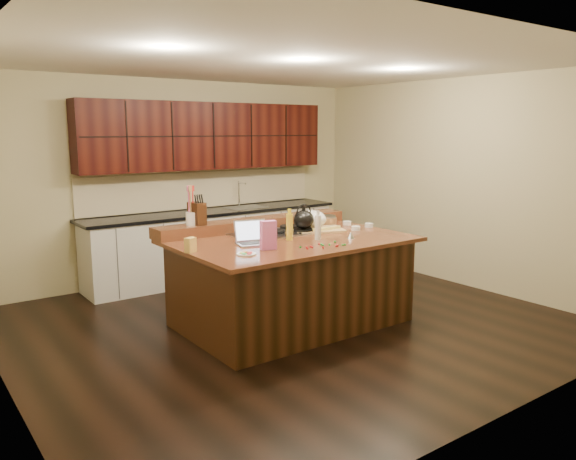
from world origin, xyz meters
TOP-DOWN VIEW (x-y plane):
  - room at (0.00, 0.00)m, footprint 5.52×5.02m
  - island at (0.00, 0.00)m, footprint 2.40×1.60m
  - back_ledge at (0.00, 0.70)m, footprint 2.40×0.30m
  - cooktop at (0.00, 0.30)m, footprint 0.92×0.52m
  - back_counter at (0.30, 2.23)m, footprint 3.70×0.66m
  - kettle at (0.30, 0.17)m, footprint 0.29×0.29m
  - green_bowl at (-0.30, 0.17)m, footprint 0.32×0.32m
  - laptop at (-0.47, 0.00)m, footprint 0.38×0.33m
  - oil_bottle at (-0.06, -0.06)m, footprint 0.08×0.08m
  - vinegar_bottle at (0.18, -0.22)m, footprint 0.08×0.08m
  - wooden_tray at (0.49, 0.23)m, footprint 0.66×0.58m
  - ramekin_a at (0.87, -0.05)m, footprint 0.12×0.12m
  - ramekin_b at (1.14, 0.01)m, footprint 0.12×0.12m
  - ramekin_c at (1.04, 0.28)m, footprint 0.12×0.12m
  - strainer_bowl at (0.84, 0.43)m, footprint 0.28×0.28m
  - kitchen_timer at (0.50, -0.37)m, footprint 0.09×0.09m
  - pink_bag at (-0.50, -0.32)m, footprint 0.16×0.11m
  - candy_plate at (-0.79, -0.39)m, footprint 0.23×0.23m
  - package_box at (-1.15, 0.00)m, footprint 0.12×0.10m
  - utensil_crock at (-0.79, 0.70)m, footprint 0.12×0.12m
  - knife_block at (-0.72, 0.70)m, footprint 0.14×0.21m
  - gumdrop_0 at (-0.13, -0.49)m, footprint 0.02×0.02m
  - gumdrop_1 at (0.22, -0.45)m, footprint 0.02×0.02m
  - gumdrop_2 at (0.12, -0.60)m, footprint 0.02×0.02m
  - gumdrop_3 at (-0.22, -0.45)m, footprint 0.02×0.02m
  - gumdrop_4 at (-0.13, -0.52)m, footprint 0.02×0.02m
  - gumdrop_5 at (0.01, -0.51)m, footprint 0.02×0.02m
  - gumdrop_6 at (-0.05, -0.59)m, footprint 0.02×0.02m
  - gumdrop_7 at (0.18, -0.61)m, footprint 0.02×0.02m
  - gumdrop_8 at (0.02, -0.44)m, footprint 0.02×0.02m
  - gumdrop_9 at (0.08, -0.53)m, footprint 0.02×0.02m
  - gumdrop_10 at (-0.18, -0.49)m, footprint 0.02×0.02m
  - gumdrop_11 at (0.21, -0.61)m, footprint 0.02×0.02m
  - gumdrop_12 at (-0.21, -0.54)m, footprint 0.02×0.02m
  - gumdrop_13 at (0.03, -0.47)m, footprint 0.02×0.02m
  - gumdrop_14 at (0.09, -0.61)m, footprint 0.02×0.02m

SIDE VIEW (x-z plane):
  - island at x=0.00m, z-range 0.00..0.92m
  - candy_plate at x=-0.79m, z-range 0.92..0.93m
  - gumdrop_0 at x=-0.13m, z-range 0.92..0.94m
  - gumdrop_1 at x=0.22m, z-range 0.92..0.94m
  - gumdrop_2 at x=0.12m, z-range 0.92..0.94m
  - gumdrop_3 at x=-0.22m, z-range 0.92..0.94m
  - gumdrop_4 at x=-0.13m, z-range 0.92..0.94m
  - gumdrop_5 at x=0.01m, z-range 0.92..0.94m
  - gumdrop_6 at x=-0.05m, z-range 0.92..0.94m
  - gumdrop_7 at x=0.18m, z-range 0.92..0.94m
  - gumdrop_8 at x=0.02m, z-range 0.92..0.94m
  - gumdrop_9 at x=0.08m, z-range 0.92..0.94m
  - gumdrop_10 at x=-0.18m, z-range 0.92..0.94m
  - gumdrop_11 at x=0.21m, z-range 0.92..0.94m
  - gumdrop_12 at x=-0.21m, z-range 0.92..0.94m
  - gumdrop_13 at x=0.03m, z-range 0.92..0.94m
  - gumdrop_14 at x=0.09m, z-range 0.92..0.94m
  - cooktop at x=0.00m, z-range 0.91..0.96m
  - ramekin_a at x=0.87m, z-range 0.92..0.96m
  - ramekin_b at x=1.14m, z-range 0.92..0.96m
  - ramekin_c at x=1.04m, z-range 0.92..0.96m
  - kitchen_timer at x=0.50m, z-range 0.92..0.99m
  - strainer_bowl at x=0.84m, z-range 0.92..1.01m
  - back_ledge at x=0.00m, z-range 0.92..1.04m
  - laptop at x=-0.47m, z-range 0.87..1.10m
  - back_counter at x=0.30m, z-range -0.22..2.18m
  - package_box at x=-1.15m, z-range 0.92..1.06m
  - wooden_tray at x=0.49m, z-range 0.91..1.13m
  - green_bowl at x=-0.30m, z-range 0.97..1.12m
  - vinegar_bottle at x=0.18m, z-range 0.92..1.17m
  - oil_bottle at x=-0.06m, z-range 0.92..1.19m
  - pink_bag at x=-0.50m, z-range 0.92..1.19m
  - kettle at x=0.30m, z-range 0.97..1.17m
  - utensil_crock at x=-0.79m, z-range 1.04..1.18m
  - knife_block at x=-0.72m, z-range 1.04..1.28m
  - room at x=0.00m, z-range -0.01..2.71m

